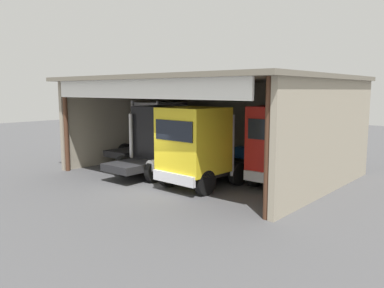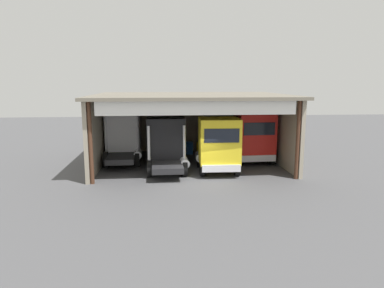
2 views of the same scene
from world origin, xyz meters
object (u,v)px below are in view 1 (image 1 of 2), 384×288
object	(u,v)px
oil_drum	(264,157)
truck_black_center_left_bay	(159,139)
truck_yellow_right_bay	(197,146)
tool_cart	(244,155)
truck_red_center_right_bay	(285,146)
truck_white_center_bay	(157,130)

from	to	relation	value
oil_drum	truck_black_center_left_bay	bearing A→B (deg)	-116.17
truck_yellow_right_bay	tool_cart	distance (m)	6.54
truck_red_center_right_bay	tool_cart	bearing A→B (deg)	-40.63
truck_white_center_bay	truck_red_center_right_bay	world-z (taller)	truck_white_center_bay
oil_drum	tool_cart	bearing A→B (deg)	-156.45
oil_drum	tool_cart	size ratio (longest dim) A/B	0.90
truck_black_center_left_bay	tool_cart	xyz separation A→B (m)	(1.75, 5.32, -1.33)
truck_red_center_right_bay	oil_drum	distance (m)	5.51
truck_white_center_bay	tool_cart	xyz separation A→B (m)	(4.87, 2.40, -1.39)
truck_black_center_left_bay	truck_red_center_right_bay	world-z (taller)	truck_red_center_right_bay
truck_white_center_bay	oil_drum	bearing A→B (deg)	24.48
truck_white_center_bay	truck_yellow_right_bay	xyz separation A→B (m)	(6.41, -3.80, 0.01)
truck_white_center_bay	tool_cart	bearing A→B (deg)	24.97
truck_yellow_right_bay	truck_red_center_right_bay	xyz separation A→B (m)	(2.95, 2.59, 0.00)
truck_white_center_bay	truck_black_center_left_bay	bearing A→B (deg)	-44.38
truck_yellow_right_bay	oil_drum	world-z (taller)	truck_yellow_right_bay
truck_white_center_bay	tool_cart	size ratio (longest dim) A/B	5.17
truck_white_center_bay	truck_black_center_left_bay	world-z (taller)	truck_white_center_bay
oil_drum	truck_white_center_bay	bearing A→B (deg)	-154.24
truck_black_center_left_bay	truck_red_center_right_bay	bearing A→B (deg)	14.31
tool_cart	oil_drum	bearing A→B (deg)	23.55
truck_red_center_right_bay	oil_drum	xyz separation A→B (m)	(-3.40, 4.09, -1.45)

